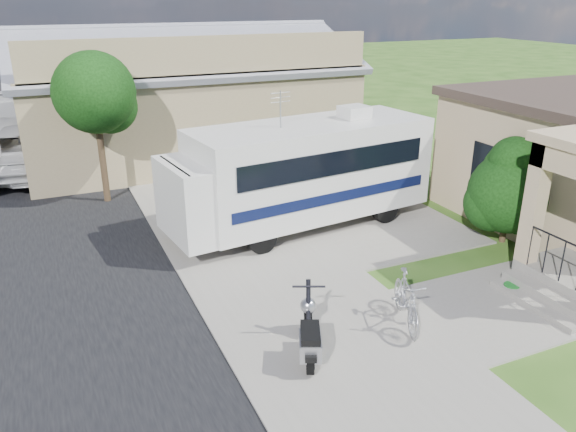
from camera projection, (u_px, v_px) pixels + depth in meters
name	position (u px, v px, depth m)	size (l,w,h in m)	color
ground	(360.00, 313.00, 11.41)	(120.00, 120.00, 0.00)	#224312
sidewalk_slab	(187.00, 180.00, 19.52)	(4.00, 80.00, 0.06)	slate
driveway_slab	(324.00, 224.00, 15.80)	(7.00, 6.00, 0.05)	slate
walk_slab	(509.00, 304.00, 11.70)	(4.00, 3.00, 0.05)	slate
warehouse	(183.00, 103.00, 22.55)	(12.50, 8.40, 5.04)	#837152
street_tree_a	(98.00, 96.00, 16.50)	(2.44, 2.40, 4.58)	black
street_tree_b	(71.00, 59.00, 24.94)	(2.44, 2.40, 4.73)	black
street_tree_c	(59.00, 49.00, 32.69)	(2.44, 2.40, 4.42)	black
motorhome	(302.00, 171.00, 15.11)	(7.55, 3.16, 3.76)	beige
shrub	(510.00, 189.00, 14.28)	(2.28, 2.18, 2.80)	black
scooter	(309.00, 334.00, 9.80)	(0.94, 1.62, 1.12)	black
bicycle	(406.00, 303.00, 10.77)	(0.49, 1.73, 1.04)	#98999F
pickup_truck	(31.00, 148.00, 20.27)	(2.94, 6.37, 1.77)	silver
van	(8.00, 119.00, 25.14)	(2.43, 5.97, 1.73)	silver
garden_hose	(511.00, 289.00, 12.19)	(0.34, 0.34, 0.15)	#13601D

